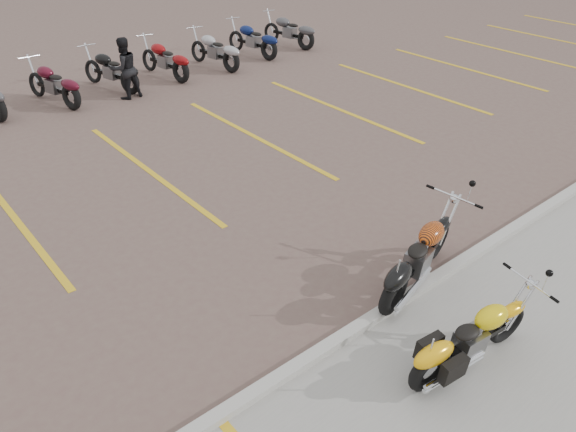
% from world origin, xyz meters
% --- Properties ---
extents(ground, '(100.00, 100.00, 0.00)m').
position_xyz_m(ground, '(0.00, 0.00, 0.00)').
color(ground, brown).
rests_on(ground, ground).
extents(curb, '(60.00, 0.18, 0.12)m').
position_xyz_m(curb, '(0.00, -2.00, 0.06)').
color(curb, '#ADAAA3').
rests_on(curb, ground).
extents(parking_stripes, '(38.00, 5.50, 0.01)m').
position_xyz_m(parking_stripes, '(0.00, 4.00, 0.00)').
color(parking_stripes, gold).
rests_on(parking_stripes, ground).
extents(yellow_cruiser, '(1.98, 0.38, 0.82)m').
position_xyz_m(yellow_cruiser, '(0.50, -3.24, 0.41)').
color(yellow_cruiser, black).
rests_on(yellow_cruiser, ground).
extents(flame_cruiser, '(2.17, 0.71, 0.91)m').
position_xyz_m(flame_cruiser, '(1.25, -1.81, 0.45)').
color(flame_cruiser, black).
rests_on(flame_cruiser, ground).
extents(person_b, '(0.81, 0.64, 1.60)m').
position_xyz_m(person_b, '(1.63, 8.24, 0.80)').
color(person_b, black).
rests_on(person_b, ground).
extents(bg_bike_row, '(17.48, 2.08, 1.10)m').
position_xyz_m(bg_bike_row, '(-0.05, 9.30, 0.55)').
color(bg_bike_row, black).
rests_on(bg_bike_row, ground).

